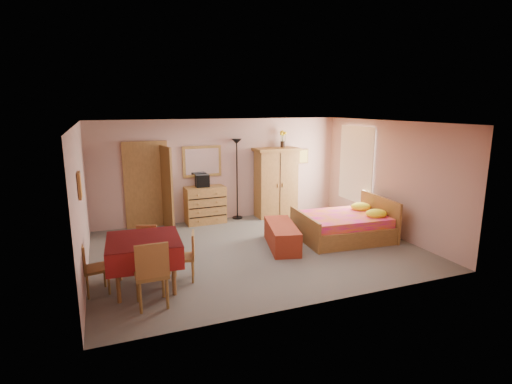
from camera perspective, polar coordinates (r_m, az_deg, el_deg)
name	(u,v)px	position (r m, az deg, el deg)	size (l,w,h in m)	color
floor	(257,249)	(8.38, 0.11, -8.17)	(6.50, 6.50, 0.00)	#656059
ceiling	(257,123)	(7.86, 0.12, 9.89)	(6.50, 6.50, 0.00)	brown
wall_back	(222,170)	(10.35, -4.94, 3.18)	(6.50, 0.10, 2.60)	tan
wall_front	(320,221)	(5.83, 9.12, -4.07)	(6.50, 0.10, 2.60)	tan
wall_left	(81,202)	(7.50, -23.70, -1.30)	(0.10, 5.00, 2.60)	tan
wall_right	(388,178)	(9.67, 18.37, 1.95)	(0.10, 5.00, 2.60)	tan
doorway	(147,186)	(10.01, -15.36, 0.87)	(1.06, 0.12, 2.15)	#9E6B35
window	(356,164)	(10.56, 14.13, 3.85)	(0.08, 1.40, 1.95)	white
picture_left	(80,185)	(6.83, -23.90, 0.88)	(0.04, 0.32, 0.42)	orange
picture_back	(303,156)	(11.17, 6.77, 5.10)	(0.30, 0.04, 0.40)	#D8BF59
chest_of_drawers	(205,205)	(10.16, -7.26, -1.84)	(0.99, 0.49, 0.93)	#AA7439
wall_mirror	(202,161)	(10.16, -7.71, 4.37)	(0.99, 0.05, 0.78)	silver
stereo	(202,181)	(10.03, -7.66, 1.60)	(0.33, 0.24, 0.31)	black
floor_lamp	(237,179)	(10.38, -2.73, 1.82)	(0.27, 0.27, 2.10)	black
wardrobe	(276,183)	(10.62, 2.87, 1.36)	(1.17, 0.60, 1.84)	#9F6C35
sunflower_vase	(283,139)	(10.67, 3.84, 7.59)	(0.18, 0.18, 0.44)	yellow
bed	(343,219)	(9.11, 12.32, -3.78)	(1.95, 1.54, 0.90)	#E61696
bench	(282,236)	(8.47, 3.71, -6.24)	(0.54, 1.46, 0.49)	maroon
dining_table	(145,263)	(6.81, -15.59, -9.79)	(1.14, 1.14, 0.84)	maroon
chair_south	(151,273)	(6.18, -14.75, -11.10)	(0.47, 0.47, 1.03)	olive
chair_north	(145,250)	(7.44, -15.54, -7.97)	(0.37, 0.37, 0.82)	#A26637
chair_west	(95,268)	(6.87, -21.97, -10.03)	(0.38, 0.38, 0.85)	olive
chair_east	(183,257)	(6.95, -10.35, -9.06)	(0.38, 0.38, 0.84)	olive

